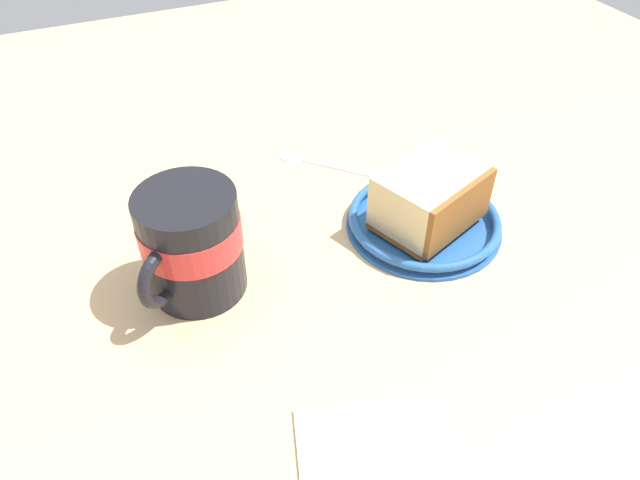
{
  "coord_description": "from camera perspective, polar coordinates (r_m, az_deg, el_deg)",
  "views": [
    {
      "loc": [
        18.3,
        33.79,
        38.16
      ],
      "look_at": [
        2.55,
        -1.87,
        3.0
      ],
      "focal_mm": 32.36,
      "sensor_mm": 36.0,
      "label": 1
    }
  ],
  "objects": [
    {
      "name": "ground_plane",
      "position": [
        0.55,
        3.21,
        -4.02
      ],
      "size": [
        143.68,
        143.68,
        3.2
      ],
      "primitive_type": "cube",
      "color": "tan"
    },
    {
      "name": "cake_slice",
      "position": [
        0.57,
        10.8,
        4.05
      ],
      "size": [
        11.8,
        10.54,
        6.0
      ],
      "color": "brown",
      "rests_on": "small_plate"
    },
    {
      "name": "teaspoon",
      "position": [
        0.68,
        -1.26,
        7.99
      ],
      "size": [
        9.81,
        9.98,
        0.8
      ],
      "color": "silver",
      "rests_on": "ground_plane"
    },
    {
      "name": "tea_mug",
      "position": [
        0.5,
        -12.65,
        -0.17
      ],
      "size": [
        9.99,
        9.35,
        10.11
      ],
      "color": "black",
      "rests_on": "ground_plane"
    },
    {
      "name": "small_plate",
      "position": [
        0.59,
        10.23,
        1.89
      ],
      "size": [
        15.58,
        15.58,
        1.64
      ],
      "color": "#26599E",
      "rests_on": "ground_plane"
    },
    {
      "name": "folded_napkin",
      "position": [
        0.42,
        5.66,
        -21.59
      ],
      "size": [
        13.21,
        13.11,
        0.6
      ],
      "primitive_type": "cube",
      "rotation": [
        0.0,
        0.0,
        -0.3
      ],
      "color": "beige",
      "rests_on": "ground_plane"
    }
  ]
}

